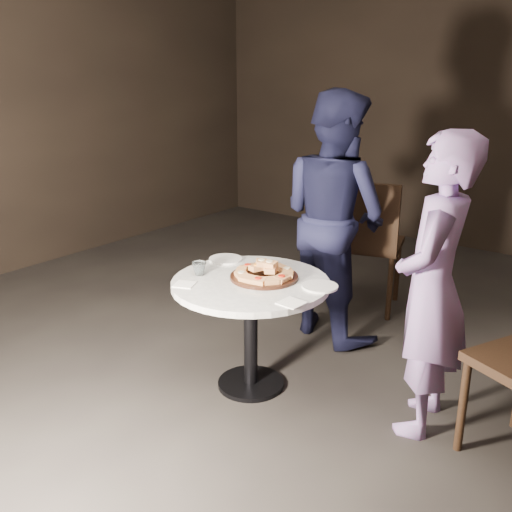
# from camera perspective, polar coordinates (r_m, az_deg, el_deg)

# --- Properties ---
(floor) EXTENTS (7.00, 7.00, 0.00)m
(floor) POSITION_cam_1_polar(r_m,az_deg,el_deg) (3.48, 0.12, -12.50)
(floor) COLOR black
(floor) RESTS_ON ground
(table) EXTENTS (1.10, 1.10, 0.66)m
(table) POSITION_cam_1_polar(r_m,az_deg,el_deg) (3.21, -0.54, -4.52)
(table) COLOR black
(table) RESTS_ON ground
(serving_board) EXTENTS (0.45, 0.45, 0.02)m
(serving_board) POSITION_cam_1_polar(r_m,az_deg,el_deg) (3.20, 0.82, -2.09)
(serving_board) COLOR black
(serving_board) RESTS_ON table
(focaccia_pile) EXTENTS (0.34, 0.34, 0.09)m
(focaccia_pile) POSITION_cam_1_polar(r_m,az_deg,el_deg) (3.19, 0.85, -1.49)
(focaccia_pile) COLOR #C5844C
(focaccia_pile) RESTS_ON serving_board
(plate_left) EXTENTS (0.25, 0.25, 0.01)m
(plate_left) POSITION_cam_1_polar(r_m,az_deg,el_deg) (3.50, -3.06, -0.32)
(plate_left) COLOR white
(plate_left) RESTS_ON table
(plate_right) EXTENTS (0.23, 0.23, 0.01)m
(plate_right) POSITION_cam_1_polar(r_m,az_deg,el_deg) (3.09, 6.40, -3.03)
(plate_right) COLOR white
(plate_right) RESTS_ON table
(water_glass) EXTENTS (0.11, 0.11, 0.08)m
(water_glass) POSITION_cam_1_polar(r_m,az_deg,el_deg) (3.25, -5.69, -1.25)
(water_glass) COLOR silver
(water_glass) RESTS_ON table
(napkin_near) EXTENTS (0.14, 0.14, 0.01)m
(napkin_near) POSITION_cam_1_polar(r_m,az_deg,el_deg) (3.13, -7.16, -2.83)
(napkin_near) COLOR white
(napkin_near) RESTS_ON table
(napkin_far) EXTENTS (0.13, 0.13, 0.01)m
(napkin_far) POSITION_cam_1_polar(r_m,az_deg,el_deg) (2.87, 3.57, -4.71)
(napkin_far) COLOR white
(napkin_far) RESTS_ON table
(chair_far) EXTENTS (0.60, 0.61, 1.02)m
(chair_far) POSITION_cam_1_polar(r_m,az_deg,el_deg) (4.31, 11.05, 1.83)
(chair_far) COLOR black
(chair_far) RESTS_ON ground
(diner_navy) EXTENTS (0.96, 0.84, 1.67)m
(diner_navy) POSITION_cam_1_polar(r_m,az_deg,el_deg) (3.87, 7.81, 3.91)
(diner_navy) COLOR black
(diner_navy) RESTS_ON ground
(diner_teal) EXTENTS (0.46, 0.61, 1.53)m
(diner_teal) POSITION_cam_1_polar(r_m,az_deg,el_deg) (2.91, 17.23, -3.06)
(diner_teal) COLOR #7D64A0
(diner_teal) RESTS_ON ground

